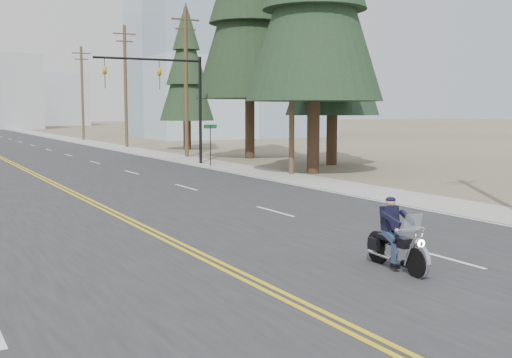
{
  "coord_description": "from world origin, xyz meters",
  "views": [
    {
      "loc": [
        -6.1,
        -6.97,
        3.52
      ],
      "look_at": [
        2.46,
        8.7,
        1.6
      ],
      "focal_mm": 45.0,
      "sensor_mm": 36.0,
      "label": 1
    }
  ],
  "objects": [
    {
      "name": "ground_plane",
      "position": [
        0.0,
        0.0,
        0.0
      ],
      "size": [
        400.0,
        400.0,
        0.0
      ],
      "primitive_type": "plane",
      "color": "#776D56",
      "rests_on": "ground"
    },
    {
      "name": "sidewalk_right",
      "position": [
        11.5,
        70.0,
        0.01
      ],
      "size": [
        3.0,
        200.0,
        0.01
      ],
      "primitive_type": "cube",
      "color": "#A5A5A0",
      "rests_on": "ground"
    },
    {
      "name": "traffic_mast_right",
      "position": [
        8.98,
        32.0,
        4.94
      ],
      "size": [
        7.1,
        0.26,
        7.0
      ],
      "color": "black",
      "rests_on": "ground"
    },
    {
      "name": "street_sign",
      "position": [
        10.8,
        30.0,
        1.8
      ],
      "size": [
        0.9,
        0.06,
        2.62
      ],
      "color": "black",
      "rests_on": "ground"
    },
    {
      "name": "utility_pole_b",
      "position": [
        12.5,
        23.0,
        5.98
      ],
      "size": [
        2.2,
        0.3,
        11.5
      ],
      "color": "brown",
      "rests_on": "ground"
    },
    {
      "name": "utility_pole_c",
      "position": [
        12.5,
        38.0,
        5.73
      ],
      "size": [
        2.2,
        0.3,
        11.0
      ],
      "color": "brown",
      "rests_on": "ground"
    },
    {
      "name": "utility_pole_d",
      "position": [
        12.5,
        53.0,
        5.98
      ],
      "size": [
        2.2,
        0.3,
        11.5
      ],
      "color": "brown",
      "rests_on": "ground"
    },
    {
      "name": "utility_pole_e",
      "position": [
        12.5,
        70.0,
        5.73
      ],
      "size": [
        2.2,
        0.3,
        11.0
      ],
      "color": "brown",
      "rests_on": "ground"
    },
    {
      "name": "glass_building",
      "position": [
        32.0,
        70.0,
        10.0
      ],
      "size": [
        24.0,
        16.0,
        20.0
      ],
      "primitive_type": "cube",
      "color": "#9EB5CC",
      "rests_on": "ground"
    },
    {
      "name": "haze_bldg_c",
      "position": [
        40.0,
        110.0,
        9.0
      ],
      "size": [
        16.0,
        12.0,
        18.0
      ],
      "primitive_type": "cube",
      "color": "#B7BCC6",
      "rests_on": "ground"
    },
    {
      "name": "haze_bldg_e",
      "position": [
        25.0,
        150.0,
        6.0
      ],
      "size": [
        14.0,
        14.0,
        12.0
      ],
      "primitive_type": "cube",
      "color": "#B7BCC6",
      "rests_on": "ground"
    },
    {
      "name": "motorcyclist",
      "position": [
        3.27,
        3.7,
        0.8
      ],
      "size": [
        1.08,
        2.13,
        1.61
      ],
      "primitive_type": null,
      "rotation": [
        0.0,
        0.0,
        3.04
      ],
      "color": "black",
      "rests_on": "ground"
    },
    {
      "name": "conifer_mid",
      "position": [
        18.03,
        27.0,
        9.21
      ],
      "size": [
        6.02,
        6.02,
        16.05
      ],
      "rotation": [
        0.0,
        0.0,
        -0.14
      ],
      "color": "#382619",
      "rests_on": "ground"
    },
    {
      "name": "conifer_far",
      "position": [
        16.16,
        46.73,
        7.48
      ],
      "size": [
        4.87,
        4.87,
        13.04
      ],
      "rotation": [
        0.0,
        0.0,
        0.32
      ],
      "color": "#382619",
      "rests_on": "ground"
    }
  ]
}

